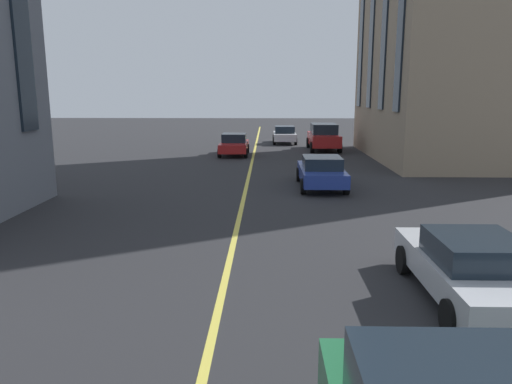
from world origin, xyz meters
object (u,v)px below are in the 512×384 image
at_px(car_red_far, 234,144).
at_px(car_silver_parked_a, 471,267).
at_px(car_blue_oncoming, 321,172).
at_px(car_red_near, 324,137).
at_px(car_white_trailing, 285,135).

distance_m(car_red_far, car_silver_parked_a, 23.50).
bearing_deg(car_silver_parked_a, car_blue_oncoming, 8.06).
bearing_deg(car_red_far, car_red_near, -64.93).
distance_m(car_red_near, car_white_trailing, 5.40).
height_order(car_blue_oncoming, car_silver_parked_a, same).
bearing_deg(car_red_far, car_silver_parked_a, -164.75).
height_order(car_white_trailing, car_silver_parked_a, car_white_trailing).
height_order(car_red_near, car_blue_oncoming, car_red_near).
height_order(car_blue_oncoming, car_red_far, car_red_far).
bearing_deg(car_blue_oncoming, car_silver_parked_a, -171.94).
height_order(car_red_far, car_white_trailing, same).
bearing_deg(car_blue_oncoming, car_white_trailing, 2.95).
bearing_deg(car_white_trailing, car_red_far, 154.86).
bearing_deg(car_red_near, car_white_trailing, 28.95).
distance_m(car_blue_oncoming, car_silver_parked_a, 11.76).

